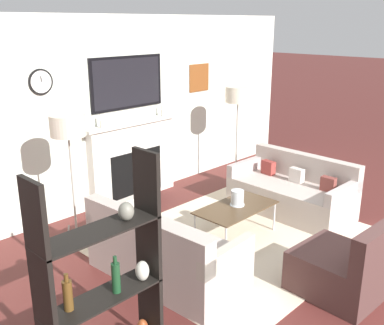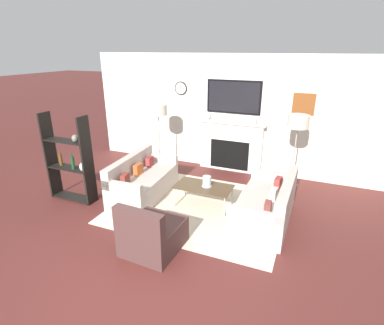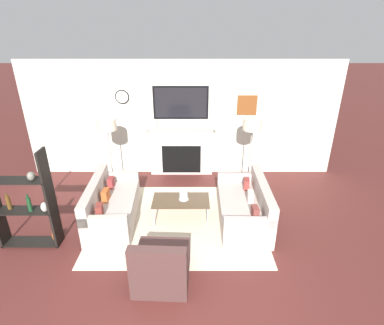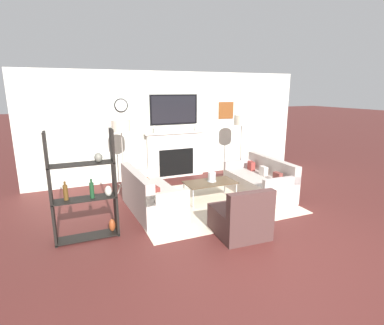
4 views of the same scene
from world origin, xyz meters
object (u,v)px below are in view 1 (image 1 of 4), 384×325
object	(u,v)px
armchair	(343,269)
shelf_unit	(106,281)
couch_right	(292,193)
floor_lamp_left	(68,128)
coffee_table	(236,209)
couch_left	(163,253)
hurricane_candle	(237,199)
floor_lamp_right	(238,96)

from	to	relation	value
armchair	shelf_unit	world-z (taller)	shelf_unit
couch_right	armchair	world-z (taller)	armchair
armchair	floor_lamp_left	world-z (taller)	floor_lamp_left
coffee_table	floor_lamp_left	distance (m)	2.23
armchair	coffee_table	size ratio (longest dim) A/B	0.81
armchair	floor_lamp_left	xyz separation A→B (m)	(-1.33, 2.71, 1.21)
couch_right	coffee_table	world-z (taller)	couch_right
couch_right	couch_left	bearing A→B (deg)	-179.96
armchair	floor_lamp_left	distance (m)	3.25
hurricane_candle	shelf_unit	bearing A→B (deg)	-163.37
hurricane_candle	floor_lamp_left	size ratio (longest dim) A/B	0.12
coffee_table	hurricane_candle	world-z (taller)	hurricane_candle
floor_lamp_left	floor_lamp_right	xyz separation A→B (m)	(3.00, 0.00, 0.01)
couch_right	floor_lamp_right	distance (m)	1.75
coffee_table	floor_lamp_right	xyz separation A→B (m)	(1.45, 1.17, 1.10)
couch_left	armchair	size ratio (longest dim) A/B	2.01
coffee_table	couch_right	bearing A→B (deg)	-3.30
hurricane_candle	couch_left	bearing A→B (deg)	-175.83
floor_lamp_right	shelf_unit	bearing A→B (deg)	-154.10
armchair	coffee_table	xyz separation A→B (m)	(0.22, 1.54, 0.12)
hurricane_candle	coffee_table	bearing A→B (deg)	-152.31
couch_right	floor_lamp_left	bearing A→B (deg)	155.64
armchair	hurricane_candle	xyz separation A→B (m)	(0.27, 1.56, 0.23)
floor_lamp_left	hurricane_candle	bearing A→B (deg)	-35.53
floor_lamp_right	shelf_unit	distance (m)	4.37
floor_lamp_right	shelf_unit	size ratio (longest dim) A/B	0.97
coffee_table	floor_lamp_left	world-z (taller)	floor_lamp_left
floor_lamp_left	shelf_unit	xyz separation A→B (m)	(-0.89, -1.89, -0.70)
armchair	floor_lamp_left	size ratio (longest dim) A/B	0.52
floor_lamp_right	coffee_table	bearing A→B (deg)	-141.05
armchair	floor_lamp_right	world-z (taller)	floor_lamp_right
couch_right	coffee_table	distance (m)	1.19
couch_right	floor_lamp_left	size ratio (longest dim) A/B	1.03
hurricane_candle	floor_lamp_left	world-z (taller)	floor_lamp_left
couch_left	coffee_table	xyz separation A→B (m)	(1.28, 0.07, 0.08)
couch_left	floor_lamp_right	world-z (taller)	floor_lamp_right
armchair	floor_lamp_right	distance (m)	3.41
couch_left	floor_lamp_right	distance (m)	3.23
armchair	floor_lamp_right	bearing A→B (deg)	58.33
coffee_table	shelf_unit	xyz separation A→B (m)	(-2.43, -0.72, 0.40)
hurricane_candle	floor_lamp_right	world-z (taller)	floor_lamp_right
couch_left	couch_right	bearing A→B (deg)	0.04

